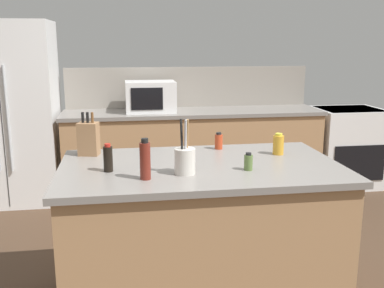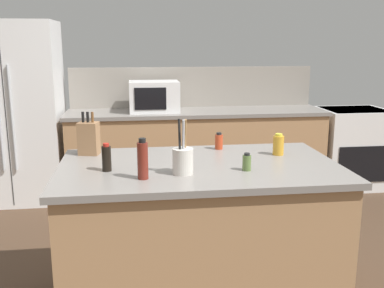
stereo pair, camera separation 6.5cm
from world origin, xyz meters
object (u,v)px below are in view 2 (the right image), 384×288
Objects in this scene: vinegar_bottle at (143,160)px; spice_jar_oregano at (247,162)px; spice_jar_paprika at (219,141)px; knife_block at (89,138)px; refrigerator at (15,113)px; microwave at (154,96)px; utensil_crock at (183,160)px; honey_jar at (278,145)px; range_oven at (351,147)px; soy_sauce_bottle at (107,158)px.

spice_jar_oregano is (0.61, 0.09, -0.06)m from vinegar_bottle.
knife_block is at bearing -177.85° from spice_jar_paprika.
microwave is (1.47, -0.05, 0.16)m from refrigerator.
utensil_crock reaches higher than honey_jar.
spice_jar_oregano is at bearing -128.57° from range_oven.
honey_jar is 1.21× the size of spice_jar_paprika.
soy_sauce_bottle is at bearing -167.85° from honey_jar.
refrigerator reaches higher than knife_block.
range_oven is at bearing 42.98° from spice_jar_paprika.
range_oven is (3.78, -0.05, -0.48)m from refrigerator.
spice_jar_oregano is (-0.30, -0.34, -0.02)m from honey_jar.
microwave is at bearing 91.07° from utensil_crock.
range_oven is 5.52× the size of soy_sauce_bottle.
vinegar_bottle is at bearing -41.78° from soy_sauce_bottle.
utensil_crock reaches higher than knife_block.
range_oven is 3.45m from knife_block.
refrigerator reaches higher than honey_jar.
refrigerator is 8.21× the size of vinegar_bottle.
refrigerator is 3.82m from range_oven.
microwave is 1.83× the size of knife_block.
range_oven is 2.40m from microwave.
knife_block reaches higher than honey_jar.
refrigerator is 2.82m from vinegar_bottle.
spice_jar_paprika is 0.55m from spice_jar_oregano.
refrigerator reaches higher than range_oven.
honey_jar reaches higher than spice_jar_oregano.
spice_jar_paprika is (0.37, -1.82, -0.11)m from microwave.
utensil_crock is 1.92× the size of soy_sauce_bottle.
utensil_crock is 2.21× the size of honey_jar.
utensil_crock is at bearing -133.55° from range_oven.
soy_sauce_bottle is at bearing 164.95° from utensil_crock.
utensil_crock reaches higher than spice_jar_paprika.
spice_jar_oregano is at bearing 8.21° from vinegar_bottle.
knife_block is at bearing 119.68° from vinegar_bottle.
spice_jar_paprika reaches higher than range_oven.
soy_sauce_bottle is (-0.82, 0.10, 0.03)m from spice_jar_oregano.
microwave is 2.41m from spice_jar_oregano.
refrigerator is at bearing 179.22° from range_oven.
microwave is at bearing 100.22° from spice_jar_oregano.
vinegar_bottle reaches higher than spice_jar_paprika.
utensil_crock is (-2.27, -2.39, 0.56)m from range_oven.
vinegar_bottle reaches higher than soy_sauce_bottle.
utensil_crock is at bearing 16.36° from vinegar_bottle.
soy_sauce_bottle reaches higher than spice_jar_paprika.
refrigerator reaches higher than soy_sauce_bottle.
soy_sauce_bottle is (-0.21, 0.19, -0.03)m from vinegar_bottle.
range_oven is 3.07m from spice_jar_oregano.
knife_block is at bearing 171.93° from honey_jar.
soy_sauce_bottle is at bearing 173.27° from spice_jar_oregano.
microwave is 2.30× the size of vinegar_bottle.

